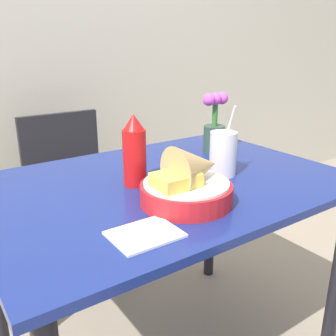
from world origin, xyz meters
The scene contains 8 objects.
wall_window centered at (0.00, 1.19, 1.30)m, with size 7.00×0.06×2.60m.
dining_table centered at (0.00, 0.00, 0.63)m, with size 1.13×0.80×0.74m.
chair_far_window centered at (-0.04, 0.81, 0.49)m, with size 0.40×0.40×0.82m.
food_basket centered at (-0.05, -0.18, 0.79)m, with size 0.25×0.25×0.17m.
ketchup_bottle centered at (-0.10, 0.02, 0.84)m, with size 0.07×0.07×0.22m.
drink_cup centered at (0.18, -0.07, 0.80)m, with size 0.09×0.09×0.23m.
flower_vase centered at (0.34, 0.15, 0.84)m, with size 0.11×0.08×0.24m.
napkin centered at (-0.24, -0.27, 0.74)m, with size 0.15×0.12×0.01m.
Camera 1 is at (-0.63, -0.93, 1.15)m, focal length 40.00 mm.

